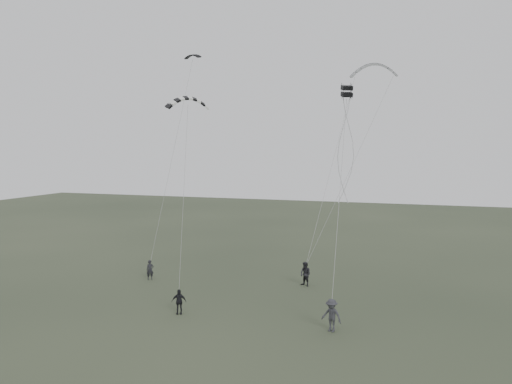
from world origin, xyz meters
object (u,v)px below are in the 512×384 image
(flyer_left, at_px, (150,270))
(flyer_center, at_px, (179,302))
(kite_pale_large, at_px, (374,64))
(flyer_right, at_px, (305,274))
(flyer_far, at_px, (331,315))
(kite_box, at_px, (347,91))
(kite_dark_small, at_px, (193,55))
(kite_striped, at_px, (188,98))

(flyer_left, distance_m, flyer_center, 9.24)
(flyer_center, xyz_separation_m, kite_pale_large, (10.57, 16.45, 17.11))
(flyer_right, xyz_separation_m, flyer_far, (3.58, -9.00, 0.02))
(kite_box, bearing_deg, kite_pale_large, 62.26)
(flyer_far, bearing_deg, kite_box, 109.95)
(kite_dark_small, bearing_deg, kite_striped, -52.86)
(flyer_right, relative_size, kite_box, 2.60)
(flyer_far, relative_size, kite_pale_large, 0.48)
(flyer_right, height_order, kite_pale_large, kite_pale_large)
(flyer_left, height_order, kite_box, kite_box)
(flyer_right, distance_m, kite_pale_large, 19.02)
(flyer_center, height_order, kite_dark_small, kite_dark_small)
(kite_dark_small, distance_m, kite_striped, 9.05)
(kite_striped, xyz_separation_m, kite_box, (12.02, -0.78, -0.00))
(kite_striped, bearing_deg, flyer_center, -108.63)
(flyer_left, distance_m, kite_dark_small, 19.41)
(kite_dark_small, bearing_deg, flyer_left, -83.97)
(flyer_right, relative_size, kite_dark_small, 1.16)
(flyer_far, bearing_deg, flyer_left, 175.81)
(flyer_right, height_order, kite_striped, kite_striped)
(kite_box, bearing_deg, flyer_right, 110.02)
(flyer_center, height_order, kite_striped, kite_striped)
(flyer_left, bearing_deg, kite_dark_small, 47.57)
(flyer_right, bearing_deg, flyer_left, -141.86)
(flyer_far, height_order, kite_pale_large, kite_pale_large)
(kite_striped, bearing_deg, flyer_far, -65.15)
(kite_pale_large, bearing_deg, kite_dark_small, -178.54)
(flyer_right, relative_size, kite_pale_large, 0.47)
(kite_box, bearing_deg, kite_dark_small, 128.13)
(flyer_right, bearing_deg, kite_box, -17.51)
(flyer_left, xyz_separation_m, kite_box, (15.98, -1.53, 13.68))
(flyer_left, bearing_deg, flyer_right, -24.37)
(kite_dark_small, height_order, kite_pale_large, kite_dark_small)
(kite_dark_small, relative_size, kite_pale_large, 0.40)
(kite_dark_small, relative_size, kite_striped, 0.50)
(flyer_right, bearing_deg, flyer_center, -96.57)
(flyer_far, bearing_deg, flyer_center, -160.97)
(flyer_center, xyz_separation_m, kite_box, (9.83, 5.37, 13.67))
(flyer_right, relative_size, flyer_far, 0.98)
(flyer_far, bearing_deg, kite_pale_large, 106.77)
(kite_striped, bearing_deg, flyer_left, 131.09)
(flyer_far, distance_m, kite_dark_small, 27.09)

